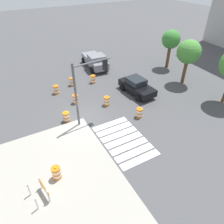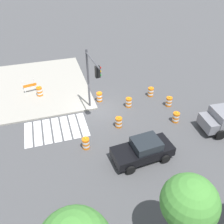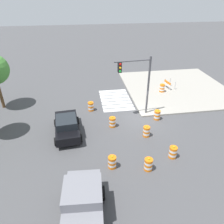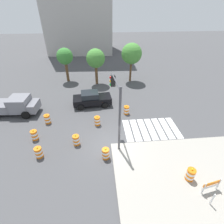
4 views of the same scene
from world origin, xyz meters
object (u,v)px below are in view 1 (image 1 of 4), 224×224
object	(u,v)px
traffic_barrel_far_curb	(93,79)
sports_car	(137,86)
traffic_barrel_median_far	(66,117)
street_tree_streetside_far	(189,52)
traffic_barrel_opposite_curb	(56,90)
traffic_barrel_on_sidewalk	(57,173)
traffic_barrel_median_near	(139,113)
traffic_barrel_lane_center	(72,82)
traffic_light_pole	(88,81)
construction_barricade	(42,190)
pickup_truck	(95,61)
traffic_barrel_crosswalk_end	(76,99)
street_tree_streetside_mid	(171,40)
traffic_barrel_near_corner	(107,101)

from	to	relation	value
traffic_barrel_far_curb	sports_car	bearing A→B (deg)	35.32
traffic_barrel_median_far	street_tree_streetside_far	world-z (taller)	street_tree_streetside_far
traffic_barrel_opposite_curb	traffic_barrel_on_sidewalk	xyz separation A→B (m)	(10.61, -3.07, 0.15)
traffic_barrel_median_near	traffic_barrel_lane_center	bearing A→B (deg)	-159.34
traffic_light_pole	construction_barricade	bearing A→B (deg)	-45.49
pickup_truck	traffic_barrel_on_sidewalk	bearing A→B (deg)	-33.21
street_tree_streetside_far	traffic_barrel_lane_center	bearing A→B (deg)	-116.00
traffic_barrel_crosswalk_end	street_tree_streetside_mid	xyz separation A→B (m)	(-2.37, 13.85, 3.14)
traffic_barrel_far_curb	traffic_barrel_median_far	bearing A→B (deg)	-42.72
traffic_barrel_near_corner	construction_barricade	bearing A→B (deg)	-48.64
traffic_barrel_opposite_curb	traffic_light_pole	world-z (taller)	traffic_light_pole
traffic_barrel_crosswalk_end	traffic_barrel_median_far	xyz separation A→B (m)	(2.37, -1.73, 0.00)
street_tree_streetside_mid	street_tree_streetside_far	bearing A→B (deg)	-17.90
traffic_barrel_median_near	traffic_light_pole	size ratio (longest dim) A/B	0.19
traffic_barrel_on_sidewalk	traffic_barrel_crosswalk_end	bearing A→B (deg)	151.86
traffic_barrel_median_far	traffic_barrel_on_sidewalk	distance (m)	6.01
traffic_barrel_crosswalk_end	traffic_barrel_far_curb	world-z (taller)	same
pickup_truck	traffic_barrel_far_curb	bearing A→B (deg)	-29.18
traffic_barrel_median_far	traffic_barrel_far_curb	world-z (taller)	same
street_tree_streetside_mid	pickup_truck	bearing A→B (deg)	-117.42
traffic_barrel_crosswalk_end	traffic_barrel_lane_center	distance (m)	3.79
traffic_barrel_lane_center	street_tree_streetside_mid	bearing A→B (deg)	84.23
traffic_barrel_median_near	street_tree_streetside_far	size ratio (longest dim) A/B	0.21
sports_car	street_tree_streetside_far	size ratio (longest dim) A/B	0.90
traffic_barrel_on_sidewalk	street_tree_streetside_mid	distance (m)	20.96
sports_car	street_tree_streetside_mid	xyz separation A→B (m)	(-3.64, 7.44, 2.78)
traffic_barrel_lane_center	construction_barricade	bearing A→B (deg)	-26.85
street_tree_streetside_far	traffic_barrel_near_corner	bearing A→B (deg)	-90.71
sports_car	pickup_truck	distance (m)	8.11
traffic_barrel_opposite_curb	traffic_barrel_near_corner	bearing A→B (deg)	38.83
traffic_barrel_near_corner	traffic_light_pole	distance (m)	4.50
construction_barricade	pickup_truck	bearing A→B (deg)	145.42
traffic_barrel_opposite_curb	street_tree_streetside_far	size ratio (longest dim) A/B	0.21
street_tree_streetside_mid	street_tree_streetside_far	xyz separation A→B (m)	(4.30, -1.39, 0.02)
traffic_barrel_on_sidewalk	street_tree_streetside_far	distance (m)	17.93
pickup_truck	street_tree_streetside_mid	distance (m)	9.90
traffic_barrel_crosswalk_end	traffic_barrel_far_curb	xyz separation A→B (m)	(-3.09, 3.32, 0.00)
traffic_barrel_near_corner	traffic_barrel_median_near	bearing A→B (deg)	28.04
traffic_barrel_median_far	traffic_light_pole	size ratio (longest dim) A/B	0.19
traffic_barrel_crosswalk_end	street_tree_streetside_mid	size ratio (longest dim) A/B	0.21
traffic_barrel_near_corner	traffic_barrel_crosswalk_end	xyz separation A→B (m)	(-1.81, -2.54, 0.00)
traffic_barrel_median_far	construction_barricade	xyz separation A→B (m)	(6.35, -3.58, 0.27)
sports_car	traffic_barrel_opposite_curb	distance (m)	8.56
traffic_barrel_median_near	traffic_light_pole	bearing A→B (deg)	-111.09
traffic_barrel_lane_center	traffic_light_pole	size ratio (longest dim) A/B	0.19
traffic_barrel_median_near	street_tree_streetside_far	distance (m)	9.33
traffic_barrel_on_sidewalk	traffic_barrel_lane_center	bearing A→B (deg)	155.85
traffic_barrel_median_far	traffic_barrel_lane_center	size ratio (longest dim) A/B	1.00
street_tree_streetside_mid	traffic_barrel_opposite_curb	bearing A→B (deg)	-91.50
sports_car	pickup_truck	world-z (taller)	pickup_truck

